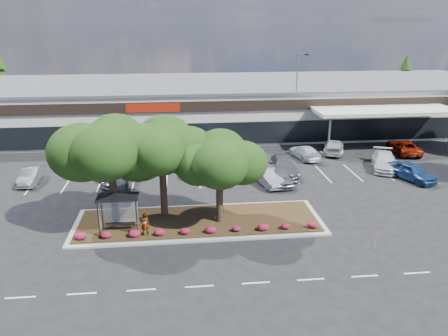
{
  "coord_description": "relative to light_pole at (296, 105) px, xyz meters",
  "views": [
    {
      "loc": [
        -3.27,
        -24.94,
        14.11
      ],
      "look_at": [
        0.35,
        8.68,
        2.6
      ],
      "focal_mm": 35.0,
      "sensor_mm": 36.0,
      "label": 1
    }
  ],
  "objects": [
    {
      "name": "island_tree_west",
      "position": [
        -18.52,
        -19.79,
        -0.53
      ],
      "size": [
        7.2,
        7.2,
        7.89
      ],
      "primitive_type": null,
      "color": "#19320F",
      "rests_on": "landscape_island"
    },
    {
      "name": "ground",
      "position": [
        -10.52,
        -24.29,
        -4.73
      ],
      "size": [
        160.0,
        160.0,
        0.0
      ],
      "primitive_type": "plane",
      "color": "black",
      "rests_on": "ground"
    },
    {
      "name": "island_tree_mid",
      "position": [
        -15.02,
        -19.09,
        -0.81
      ],
      "size": [
        6.6,
        6.6,
        7.32
      ],
      "primitive_type": null,
      "color": "#19320F",
      "rests_on": "landscape_island"
    },
    {
      "name": "car_0",
      "position": [
        -27.26,
        -10.26,
        -4.03
      ],
      "size": [
        1.53,
        4.26,
        1.4
      ],
      "primitive_type": "imported",
      "rotation": [
        0.0,
        0.0,
        0.01
      ],
      "color": "#56585E",
      "rests_on": "ground"
    },
    {
      "name": "conifer_north_west",
      "position": [
        -40.52,
        21.71,
        0.27
      ],
      "size": [
        4.4,
        4.4,
        10.0
      ],
      "primitive_type": "cone",
      "color": "#19320F",
      "rests_on": "ground"
    },
    {
      "name": "retail_store",
      "position": [
        -10.45,
        9.62,
        -1.58
      ],
      "size": [
        80.4,
        25.2,
        6.25
      ],
      "color": "silver",
      "rests_on": "ground"
    },
    {
      "name": "person_waiting",
      "position": [
        -16.24,
        -22.28,
        -3.65
      ],
      "size": [
        0.62,
        0.43,
        1.65
      ],
      "primitive_type": "imported",
      "rotation": [
        0.0,
        0.0,
        3.2
      ],
      "color": "#594C47",
      "rests_on": "landscape_island"
    },
    {
      "name": "car_17",
      "position": [
        11.03,
        -5.06,
        -3.99
      ],
      "size": [
        2.96,
        5.53,
        1.48
      ],
      "primitive_type": "imported",
      "rotation": [
        0.0,
        0.0,
        3.04
      ],
      "color": "#721504",
      "rests_on": "ground"
    },
    {
      "name": "light_pole",
      "position": [
        0.0,
        0.0,
        0.0
      ],
      "size": [
        1.43,
        0.5,
        10.63
      ],
      "rotation": [
        0.0,
        0.0,
        -0.01
      ],
      "color": "#A2A29D",
      "rests_on": "ground"
    },
    {
      "name": "bus_shelter",
      "position": [
        -18.02,
        -21.34,
        -2.43
      ],
      "size": [
        2.75,
        1.55,
        2.59
      ],
      "color": "black",
      "rests_on": "landscape_island"
    },
    {
      "name": "car_7",
      "position": [
        6.48,
        -9.96,
        -3.94
      ],
      "size": [
        3.99,
        5.9,
        1.59
      ],
      "primitive_type": "imported",
      "rotation": [
        0.0,
        0.0,
        -0.36
      ],
      "color": "silver",
      "rests_on": "ground"
    },
    {
      "name": "car_11",
      "position": [
        -12.39,
        -2.96,
        -3.89
      ],
      "size": [
        2.75,
        5.19,
        1.68
      ],
      "primitive_type": "imported",
      "rotation": [
        0.0,
        0.0,
        2.98
      ],
      "color": "brown",
      "rests_on": "ground"
    },
    {
      "name": "car_15",
      "position": [
        3.38,
        -4.1,
        -3.99
      ],
      "size": [
        3.79,
        5.5,
        1.48
      ],
      "primitive_type": "imported",
      "rotation": [
        0.0,
        0.0,
        2.77
      ],
      "color": "#B9B9B9",
      "rests_on": "ground"
    },
    {
      "name": "car_14",
      "position": [
        -0.42,
        -5.67,
        -4.05
      ],
      "size": [
        2.84,
        4.99,
        1.36
      ],
      "primitive_type": "imported",
      "rotation": [
        0.0,
        0.0,
        3.35
      ],
      "color": "silver",
      "rests_on": "ground"
    },
    {
      "name": "car_3",
      "position": [
        -12.46,
        -9.33,
        -4.0
      ],
      "size": [
        1.79,
        4.54,
        1.47
      ],
      "primitive_type": "imported",
      "rotation": [
        0.0,
        0.0,
        -0.05
      ],
      "color": "#4E4D55",
      "rests_on": "ground"
    },
    {
      "name": "shrub_row",
      "position": [
        -12.52,
        -22.39,
        -4.22
      ],
      "size": [
        17.0,
        0.8,
        0.5
      ],
      "primitive_type": null,
      "color": "maroon",
      "rests_on": "landscape_island"
    },
    {
      "name": "landscape_island",
      "position": [
        -12.52,
        -20.29,
        -4.61
      ],
      "size": [
        18.0,
        6.0,
        0.26
      ],
      "color": "#A2A29D",
      "rests_on": "ground"
    },
    {
      "name": "island_tree_east",
      "position": [
        -11.02,
        -20.59,
        -1.22
      ],
      "size": [
        5.8,
        5.8,
        6.5
      ],
      "primitive_type": null,
      "color": "#19320F",
      "rests_on": "landscape_island"
    },
    {
      "name": "car_6",
      "position": [
        -3.86,
        -10.53,
        -3.92
      ],
      "size": [
        2.6,
        5.73,
        1.63
      ],
      "primitive_type": "imported",
      "rotation": [
        0.0,
        0.0,
        -0.06
      ],
      "color": "#525158",
      "rests_on": "ground"
    },
    {
      "name": "car_13",
      "position": [
        -9.96,
        -6.7,
        -4.01
      ],
      "size": [
        3.02,
        4.6,
        1.45
      ],
      "primitive_type": "imported",
      "rotation": [
        0.0,
        0.0,
        2.81
      ],
      "color": "#A2A6AE",
      "rests_on": "ground"
    },
    {
      "name": "car_2",
      "position": [
        -19.04,
        -11.51,
        -3.96
      ],
      "size": [
        3.5,
        5.74,
        1.56
      ],
      "primitive_type": "imported",
      "rotation": [
        0.0,
        0.0,
        -0.26
      ],
      "color": "slate",
      "rests_on": "ground"
    },
    {
      "name": "car_10",
      "position": [
        -16.86,
        -1.9,
        -3.94
      ],
      "size": [
        4.53,
        6.29,
        1.59
      ],
      "primitive_type": "imported",
      "rotation": [
        0.0,
        0.0,
        3.51
      ],
      "color": "#14451E",
      "rests_on": "ground"
    },
    {
      "name": "car_1",
      "position": [
        -20.86,
        -9.21,
        -3.93
      ],
      "size": [
        3.45,
        5.07,
        1.6
      ],
      "primitive_type": "imported",
      "rotation": [
        0.0,
        0.0,
        0.37
      ],
      "color": "#9D2600",
      "rests_on": "ground"
    },
    {
      "name": "conifer_north_east",
      "position": [
        23.48,
        19.71,
        -0.23
      ],
      "size": [
        3.96,
        3.96,
        9.0
      ],
      "primitive_type": "cone",
      "color": "#19320F",
      "rests_on": "ground"
    },
    {
      "name": "survey_stake",
      "position": [
        -1.35,
        -25.29,
        -4.04
      ],
      "size": [
        0.08,
        0.14,
        1.09
      ],
      "color": "#A58456",
      "rests_on": "ground"
    },
    {
      "name": "lane_markings",
      "position": [
        -10.66,
        -13.87,
        -4.73
      ],
      "size": [
        33.12,
        20.06,
        0.01
      ],
      "color": "silver",
      "rests_on": "ground"
    },
    {
      "name": "car_5",
      "position": [
        -4.9,
        -12.87,
        -3.96
      ],
      "size": [
        2.2,
        4.69,
        1.55
      ],
      "primitive_type": "imported",
      "rotation": [
        0.0,
        0.0,
        0.08
      ],
      "color": "#5B5B62",
      "rests_on": "ground"
    },
    {
      "name": "car_8",
      "position": [
        7.58,
        -13.26,
        -3.92
      ],
      "size": [
        3.51,
        5.13,
        1.62
      ],
      "primitive_type": "imported",
      "rotation": [
        0.0,
        0.0,
        0.37
      ],
      "color": "navy",
      "rests_on": "ground"
    },
    {
      "name": "car_12",
      "position": [
        -13.74,
        -1.92,
        -4.05
      ],
      "size": [
        2.19,
        4.19,
        1.36
      ],
      "primitive_type": "imported",
      "rotation": [
        0.0,
        0.0,
        3.29
      ],
      "color": "black",
      "rests_on": "ground"
    },
    {
      "name": "car_4",
      "position": [
        -5.94,
        -12.98,
        -4.0
      ],
      "size": [
        2.54,
        4.68,
        1.46
      ],
      "primitive_type": "imported",
      "rotation": [
        0.0,
        0.0,
        0.23
      ],
      "color": "slate",
      "rests_on": "ground"
    },
    {
      "name": "car_9",
      "position": [
        -23.82,
        -4.96,
        -3.97
      ],
      "size": [
        3.35,
        4.87,
        1.52
      ],
      "primitive_type": "imported",
      "rotation": [
        0.0,
        0.0,
        3.56
      ],
      "color": "maroon",
      "rests_on": "ground"
    }
  ]
}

